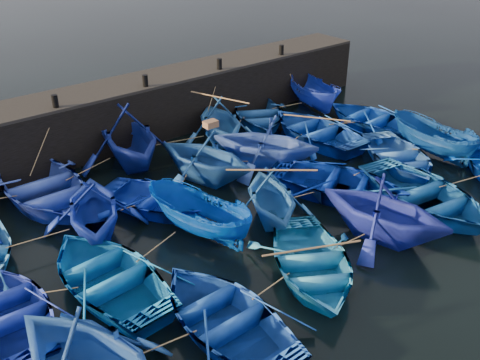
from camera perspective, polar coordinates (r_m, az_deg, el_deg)
ground at (r=17.90m, az=6.55°, el=-5.74°), size 120.00×120.00×0.00m
quay_wall at (r=24.88m, az=-10.82°, el=7.30°), size 26.00×2.50×2.50m
quay_top at (r=24.45m, az=-11.10°, el=10.17°), size 26.00×2.50×0.12m
bollard_1 at (r=22.04m, az=-19.13°, el=7.96°), size 0.24×0.24×0.50m
bollard_2 at (r=23.61m, az=-10.08°, el=10.39°), size 0.24×0.24×0.50m
bollard_3 at (r=25.70m, az=-2.22°, el=12.28°), size 0.24×0.24×0.50m
bollard_4 at (r=28.21m, az=4.43°, el=13.68°), size 0.24×0.24×0.50m
boat_1 at (r=20.60m, az=-20.37°, el=-0.69°), size 4.17×5.77×1.19m
boat_2 at (r=22.18m, az=-11.85°, el=4.65°), size 5.17×5.69×2.58m
boat_3 at (r=23.87m, az=-2.16°, el=6.36°), size 4.63×4.95×2.10m
boat_4 at (r=26.13m, az=1.98°, el=7.08°), size 5.52×5.99×1.01m
boat_5 at (r=28.11m, az=7.91°, el=9.09°), size 2.83×4.57×1.66m
boat_7 at (r=17.88m, az=-15.36°, el=-2.76°), size 4.70×4.99×2.09m
boat_8 at (r=19.02m, az=-8.76°, el=-2.07°), size 4.70×5.27×0.90m
boat_9 at (r=20.52m, az=-3.73°, el=2.63°), size 4.66×5.04×2.19m
boat_10 at (r=21.54m, az=2.72°, el=4.10°), size 5.55×5.70×2.28m
boat_11 at (r=24.45m, az=8.09°, el=5.35°), size 3.91×5.33×1.08m
boat_12 at (r=26.35m, az=13.87°, el=6.43°), size 3.79×5.08×1.01m
boat_13 at (r=15.42m, az=-23.43°, el=-12.65°), size 3.36×4.55×0.91m
boat_14 at (r=15.65m, az=-13.85°, el=-9.80°), size 3.91×5.26×1.05m
boat_15 at (r=17.30m, az=-4.47°, el=-3.91°), size 2.60×4.25×1.54m
boat_16 at (r=17.99m, az=3.31°, el=-1.76°), size 4.54×4.75×1.94m
boat_17 at (r=20.02m, az=10.42°, el=-0.29°), size 5.59×6.29×1.08m
boat_18 at (r=22.76m, az=16.57°, el=2.43°), size 5.04×5.60×0.96m
boat_19 at (r=24.09m, az=19.82°, el=4.14°), size 1.57×4.03×1.55m
boat_20 at (r=12.49m, az=-15.91°, el=-17.83°), size 4.96×5.39×2.37m
boat_21 at (r=14.00m, az=-1.56°, el=-14.30°), size 3.44×4.80×0.99m
boat_22 at (r=15.86m, az=7.61°, el=-8.74°), size 5.27×5.73×0.97m
boat_23 at (r=17.58m, az=15.19°, el=-2.99°), size 4.65×5.07×2.25m
boat_24 at (r=19.98m, az=19.15°, el=-1.49°), size 4.73×6.00×1.13m
wooden_crate at (r=20.18m, az=-3.15°, el=5.99°), size 0.52×0.36×0.25m
mooring_ropes at (r=20.89m, az=-3.06°, el=2.49°), size 17.44×11.72×2.10m
loose_oars at (r=20.03m, az=4.05°, el=3.40°), size 9.50×11.37×1.19m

